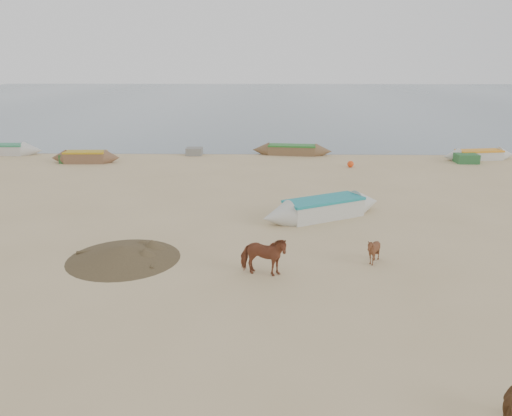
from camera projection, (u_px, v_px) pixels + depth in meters
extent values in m
plane|color=tan|center=(254.00, 267.00, 17.56)|extent=(140.00, 140.00, 0.00)
plane|color=slate|center=(265.00, 98.00, 96.15)|extent=(160.00, 160.00, 0.00)
imported|color=brown|center=(263.00, 256.00, 16.74)|extent=(1.78, 1.08, 1.40)
imported|color=#58301B|center=(373.00, 251.00, 17.76)|extent=(1.10, 1.03, 0.99)
cone|color=brown|center=(123.00, 252.00, 18.27)|extent=(5.38, 5.38, 0.49)
cube|color=#2B5928|center=(72.00, 158.00, 35.58)|extent=(1.40, 1.20, 0.60)
sphere|color=#E74615|center=(350.00, 164.00, 33.94)|extent=(0.44, 0.44, 0.44)
cube|color=slate|center=(194.00, 151.00, 38.33)|extent=(1.20, 1.10, 0.56)
cube|color=#2C6133|center=(466.00, 158.00, 35.37)|extent=(1.50, 1.20, 0.64)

